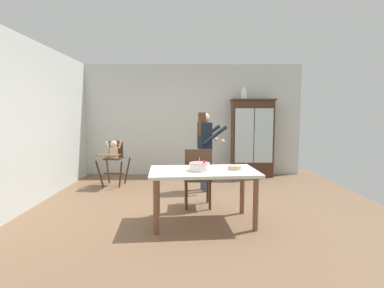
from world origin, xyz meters
name	(u,v)px	position (x,y,z in m)	size (l,w,h in m)	color
ground_plane	(194,206)	(0.00, 0.00, 0.00)	(6.24, 6.24, 0.00)	brown
wall_back	(192,120)	(0.00, 2.63, 1.35)	(5.32, 0.06, 2.70)	silver
wall_left	(28,124)	(-2.63, 0.00, 1.35)	(0.06, 5.32, 2.70)	silver
china_cabinet	(252,138)	(1.44, 2.37, 0.93)	(1.02, 0.48, 1.85)	#422819
ceramic_vase	(243,94)	(1.21, 2.37, 1.97)	(0.13, 0.13, 0.27)	white
high_chair_with_toddler	(114,155)	(-1.66, 1.45, 0.65)	(0.63, 0.73, 0.95)	#422819
adult_person	(205,141)	(0.24, 1.00, 0.97)	(0.59, 0.57, 1.53)	#3D4C6B
dining_table	(203,177)	(0.12, -0.76, 0.64)	(1.52, 0.97, 0.74)	silver
birthday_cake	(200,167)	(0.07, -0.80, 0.79)	(0.28, 0.28, 0.19)	white
serving_bowl	(235,167)	(0.56, -0.72, 0.77)	(0.18, 0.18, 0.06)	#C6AD93
dining_chair_far_side	(198,174)	(0.07, -0.12, 0.56)	(0.46, 0.46, 0.96)	#422819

